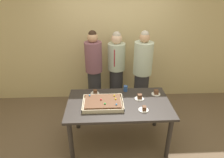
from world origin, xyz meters
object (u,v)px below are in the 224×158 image
object	(u,v)px
party_table	(119,108)
person_striped_tie_right	(116,69)
plated_slice_near_left	(95,92)
sheet_cake	(103,103)
plated_slice_near_right	(144,109)
plated_slice_far_left	(140,97)
plated_slice_far_right	(156,93)
person_green_shirt_behind	(94,71)
person_serving_front	(142,73)
drink_cup_nearest	(126,89)

from	to	relation	value
party_table	person_striped_tie_right	size ratio (longest dim) A/B	0.99
plated_slice_near_left	sheet_cake	bearing A→B (deg)	-69.03
plated_slice_near_right	plated_slice_far_left	bearing A→B (deg)	91.37
plated_slice_near_right	plated_slice_far_right	size ratio (longest dim) A/B	1.00
person_green_shirt_behind	person_serving_front	bearing A→B (deg)	71.81
plated_slice_far_left	plated_slice_near_right	bearing A→B (deg)	-88.63
drink_cup_nearest	plated_slice_far_right	bearing A→B (deg)	-15.13
plated_slice_near_left	person_serving_front	xyz separation A→B (m)	(0.92, 0.60, 0.08)
plated_slice_near_left	plated_slice_far_left	size ratio (longest dim) A/B	1.00
plated_slice_near_left	person_serving_front	world-z (taller)	person_serving_front
plated_slice_near_left	person_serving_front	distance (m)	1.10
plated_slice_near_right	person_green_shirt_behind	world-z (taller)	person_green_shirt_behind
sheet_cake	drink_cup_nearest	distance (m)	0.57
plated_slice_far_right	drink_cup_nearest	xyz separation A→B (m)	(-0.51, 0.14, 0.02)
party_table	plated_slice_far_left	distance (m)	0.38
party_table	plated_slice_far_right	xyz separation A→B (m)	(0.65, 0.23, 0.12)
plated_slice_near_left	plated_slice_near_right	bearing A→B (deg)	-35.46
plated_slice_far_left	drink_cup_nearest	bearing A→B (deg)	127.33
party_table	drink_cup_nearest	distance (m)	0.42
party_table	person_serving_front	distance (m)	1.07
plated_slice_far_left	person_green_shirt_behind	size ratio (longest dim) A/B	0.09
plated_slice_far_right	drink_cup_nearest	distance (m)	0.53
person_serving_front	plated_slice_far_left	bearing A→B (deg)	26.66
plated_slice_near_left	person_serving_front	size ratio (longest dim) A/B	0.09
plated_slice_near_left	plated_slice_far_right	distance (m)	1.04
party_table	plated_slice_near_right	distance (m)	0.44
plated_slice_near_right	person_serving_front	xyz separation A→B (m)	(0.18, 1.13, 0.08)
person_green_shirt_behind	person_striped_tie_right	size ratio (longest dim) A/B	1.03
sheet_cake	person_serving_front	size ratio (longest dim) A/B	0.36
drink_cup_nearest	person_serving_front	world-z (taller)	person_serving_front
person_striped_tie_right	plated_slice_far_left	bearing A→B (deg)	29.00
sheet_cake	plated_slice_far_left	distance (m)	0.62
plated_slice_near_right	plated_slice_far_right	world-z (taller)	plated_slice_far_right
person_green_shirt_behind	party_table	bearing A→B (deg)	12.88
plated_slice_near_right	sheet_cake	bearing A→B (deg)	163.42
person_green_shirt_behind	person_striped_tie_right	bearing A→B (deg)	97.57
sheet_cake	plated_slice_near_right	world-z (taller)	sheet_cake
person_green_shirt_behind	plated_slice_near_left	bearing A→B (deg)	-5.88
plated_slice_near_right	person_green_shirt_behind	size ratio (longest dim) A/B	0.09
party_table	plated_slice_far_left	size ratio (longest dim) A/B	10.90
drink_cup_nearest	person_striped_tie_right	xyz separation A→B (m)	(-0.10, 0.83, 0.02)
plated_slice_far_left	person_striped_tie_right	bearing A→B (deg)	105.70
party_table	sheet_cake	size ratio (longest dim) A/B	2.61
plated_slice_far_left	person_striped_tie_right	world-z (taller)	person_striped_tie_right
sheet_cake	person_serving_front	bearing A→B (deg)	50.29
plated_slice_near_right	drink_cup_nearest	size ratio (longest dim) A/B	1.50
sheet_cake	person_green_shirt_behind	distance (m)	1.12
plated_slice_far_left	person_striped_tie_right	size ratio (longest dim) A/B	0.09
plated_slice_near_left	plated_slice_far_left	bearing A→B (deg)	-15.24
sheet_cake	person_striped_tie_right	xyz separation A→B (m)	(0.29, 1.24, 0.03)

